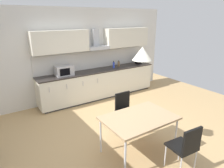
% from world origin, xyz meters
% --- Properties ---
extents(ground_plane, '(8.82, 7.33, 0.02)m').
position_xyz_m(ground_plane, '(0.00, 0.00, -0.01)').
color(ground_plane, tan).
extents(wall_back, '(7.06, 0.10, 2.75)m').
position_xyz_m(wall_back, '(0.00, 2.49, 1.37)').
color(wall_back, silver).
rests_on(wall_back, ground_plane).
extents(kitchen_counter, '(3.88, 0.63, 0.91)m').
position_xyz_m(kitchen_counter, '(0.87, 2.14, 0.46)').
color(kitchen_counter, '#333333').
rests_on(kitchen_counter, ground_plane).
extents(backsplash_tile, '(3.86, 0.02, 0.55)m').
position_xyz_m(backsplash_tile, '(0.87, 2.43, 1.18)').
color(backsplash_tile, silver).
rests_on(backsplash_tile, kitchen_counter).
extents(upper_wall_cabinets, '(3.86, 0.40, 0.60)m').
position_xyz_m(upper_wall_cabinets, '(0.87, 2.27, 1.83)').
color(upper_wall_cabinets, silver).
extents(microwave, '(0.48, 0.35, 0.28)m').
position_xyz_m(microwave, '(-0.27, 2.14, 1.05)').
color(microwave, '#ADADB2').
rests_on(microwave, kitchen_counter).
extents(coffee_maker, '(0.18, 0.19, 0.30)m').
position_xyz_m(coffee_maker, '(2.48, 2.17, 1.06)').
color(coffee_maker, black).
rests_on(coffee_maker, kitchen_counter).
extents(bottle_brown, '(0.07, 0.07, 0.19)m').
position_xyz_m(bottle_brown, '(1.65, 2.20, 0.99)').
color(bottle_brown, brown).
rests_on(bottle_brown, kitchen_counter).
extents(bottle_blue, '(0.06, 0.06, 0.23)m').
position_xyz_m(bottle_blue, '(1.39, 2.10, 1.01)').
color(bottle_blue, blue).
rests_on(bottle_blue, kitchen_counter).
extents(dining_table, '(1.31, 0.88, 0.75)m').
position_xyz_m(dining_table, '(0.07, -0.70, 0.70)').
color(dining_table, tan).
rests_on(dining_table, ground_plane).
extents(chair_far_right, '(0.41, 0.41, 0.87)m').
position_xyz_m(chair_far_right, '(0.36, 0.12, 0.53)').
color(chair_far_right, black).
rests_on(chair_far_right, ground_plane).
extents(chair_near_right, '(0.43, 0.43, 0.87)m').
position_xyz_m(chair_near_right, '(0.36, -1.53, 0.53)').
color(chair_near_right, black).
rests_on(chair_near_right, ground_plane).
extents(pendant_lamp, '(0.32, 0.32, 0.22)m').
position_xyz_m(pendant_lamp, '(0.07, -0.70, 1.91)').
color(pendant_lamp, silver).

